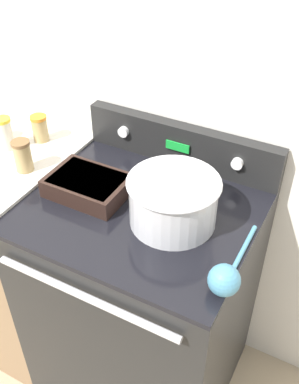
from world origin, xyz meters
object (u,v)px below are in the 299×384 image
(mixing_bowl, at_px, (173,199))
(spice_jar_orange_cap, at_px, (40,128))
(casserole_dish, at_px, (88,184))
(ladle, at_px, (225,278))
(spice_jar_yellow_cap, at_px, (5,133))
(spice_jar_brown_cap, at_px, (23,156))

(mixing_bowl, relative_size, spice_jar_orange_cap, 2.72)
(spice_jar_orange_cap, bearing_deg, casserole_dish, -27.77)
(casserole_dish, xyz_separation_m, spice_jar_orange_cap, (-0.35, 0.18, 0.03))
(ladle, xyz_separation_m, spice_jar_orange_cap, (-0.89, 0.35, 0.02))
(ladle, bearing_deg, spice_jar_yellow_cap, 165.74)
(mixing_bowl, xyz_separation_m, spice_jar_yellow_cap, (-0.73, 0.07, -0.01))
(casserole_dish, distance_m, spice_jar_orange_cap, 0.39)
(casserole_dish, relative_size, spice_jar_brown_cap, 2.26)
(spice_jar_brown_cap, relative_size, spice_jar_yellow_cap, 0.92)
(casserole_dish, relative_size, spice_jar_yellow_cap, 2.08)
(casserole_dish, bearing_deg, spice_jar_orange_cap, 152.23)
(ladle, relative_size, spice_jar_yellow_cap, 2.51)
(casserole_dish, bearing_deg, ladle, -17.43)
(mixing_bowl, bearing_deg, spice_jar_brown_cap, -178.78)
(mixing_bowl, relative_size, spice_jar_yellow_cap, 2.25)
(ladle, distance_m, spice_jar_brown_cap, 0.83)
(mixing_bowl, height_order, spice_jar_orange_cap, mixing_bowl)
(spice_jar_brown_cap, height_order, spice_jar_orange_cap, spice_jar_brown_cap)
(mixing_bowl, relative_size, casserole_dish, 1.08)
(casserole_dish, xyz_separation_m, ladle, (0.55, -0.17, 0.00))
(ladle, height_order, spice_jar_brown_cap, spice_jar_brown_cap)
(casserole_dish, height_order, spice_jar_brown_cap, spice_jar_brown_cap)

